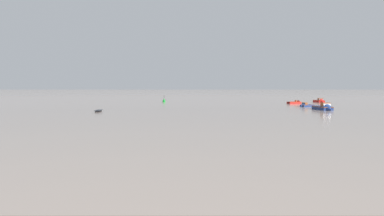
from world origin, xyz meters
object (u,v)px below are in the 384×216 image
object	(u,v)px
motorboat_moored_0	(297,103)
motorboat_moored_1	(306,106)
motorboat_moored_3	(325,108)
channel_buoy	(165,101)
motorboat_moored_2	(321,101)
rowboat_moored_1	(99,111)

from	to	relation	value
motorboat_moored_0	motorboat_moored_1	world-z (taller)	motorboat_moored_1
motorboat_moored_3	channel_buoy	distance (m)	51.92
motorboat_moored_3	channel_buoy	world-z (taller)	channel_buoy
motorboat_moored_1	motorboat_moored_3	distance (m)	11.89
motorboat_moored_2	motorboat_moored_3	world-z (taller)	motorboat_moored_3
motorboat_moored_1	rowboat_moored_1	world-z (taller)	motorboat_moored_1
motorboat_moored_0	motorboat_moored_3	size ratio (longest dim) A/B	0.76
motorboat_moored_3	channel_buoy	xyz separation A→B (m)	(-37.38, 36.04, 0.10)
motorboat_moored_2	channel_buoy	xyz separation A→B (m)	(-48.47, 1.73, 0.16)
motorboat_moored_1	rowboat_moored_1	size ratio (longest dim) A/B	1.39
motorboat_moored_1	motorboat_moored_3	world-z (taller)	motorboat_moored_3
motorboat_moored_3	motorboat_moored_0	bearing A→B (deg)	168.25
motorboat_moored_1	channel_buoy	size ratio (longest dim) A/B	1.89
motorboat_moored_2	channel_buoy	distance (m)	48.50
motorboat_moored_2	motorboat_moored_1	bearing A→B (deg)	-32.84
motorboat_moored_3	rowboat_moored_1	world-z (taller)	motorboat_moored_3
motorboat_moored_0	channel_buoy	size ratio (longest dim) A/B	2.16
motorboat_moored_0	motorboat_moored_1	bearing A→B (deg)	-119.43
motorboat_moored_2	motorboat_moored_0	bearing A→B (deg)	-58.14
motorboat_moored_0	motorboat_moored_3	world-z (taller)	motorboat_moored_3
motorboat_moored_3	motorboat_moored_2	bearing A→B (deg)	153.67
channel_buoy	motorboat_moored_1	bearing A→B (deg)	-33.20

